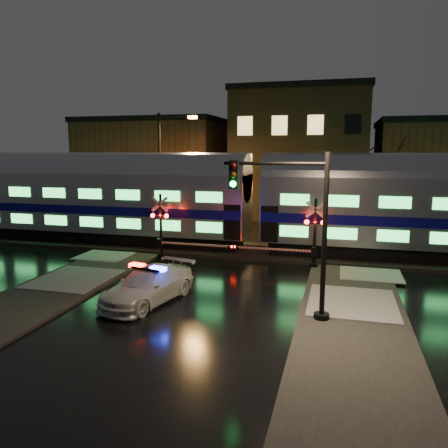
{
  "coord_description": "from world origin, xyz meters",
  "views": [
    {
      "loc": [
        5.83,
        -20.91,
        6.29
      ],
      "look_at": [
        -0.42,
        2.5,
        2.2
      ],
      "focal_mm": 35.0,
      "sensor_mm": 36.0,
      "label": 1
    }
  ],
  "objects_px": {
    "crossing_signal_right": "(307,240)",
    "streetlight": "(164,166)",
    "traffic_light": "(297,233)",
    "crossing_signal_left": "(166,233)",
    "police_car": "(148,285)"
  },
  "relations": [
    {
      "from": "police_car",
      "to": "crossing_signal_right",
      "type": "distance_m",
      "value": 9.32
    },
    {
      "from": "police_car",
      "to": "streetlight",
      "type": "height_order",
      "value": "streetlight"
    },
    {
      "from": "crossing_signal_right",
      "to": "streetlight",
      "type": "bearing_deg",
      "value": 148.56
    },
    {
      "from": "police_car",
      "to": "streetlight",
      "type": "distance_m",
      "value": 15.29
    },
    {
      "from": "crossing_signal_right",
      "to": "streetlight",
      "type": "distance_m",
      "value": 13.34
    },
    {
      "from": "crossing_signal_right",
      "to": "crossing_signal_left",
      "type": "distance_m",
      "value": 8.1
    },
    {
      "from": "police_car",
      "to": "traffic_light",
      "type": "xyz_separation_m",
      "value": [
        6.15,
        -0.34,
        2.6
      ]
    },
    {
      "from": "crossing_signal_right",
      "to": "traffic_light",
      "type": "height_order",
      "value": "traffic_light"
    },
    {
      "from": "police_car",
      "to": "crossing_signal_left",
      "type": "distance_m",
      "value": 7.42
    },
    {
      "from": "traffic_light",
      "to": "streetlight",
      "type": "xyz_separation_m",
      "value": [
        -11.09,
        14.11,
        1.83
      ]
    },
    {
      "from": "crossing_signal_left",
      "to": "traffic_light",
      "type": "bearing_deg",
      "value": -41.99
    },
    {
      "from": "crossing_signal_right",
      "to": "traffic_light",
      "type": "xyz_separation_m",
      "value": [
        0.13,
        -7.41,
        1.76
      ]
    },
    {
      "from": "crossing_signal_left",
      "to": "traffic_light",
      "type": "distance_m",
      "value": 11.21
    },
    {
      "from": "crossing_signal_right",
      "to": "streetlight",
      "type": "relative_size",
      "value": 0.6
    },
    {
      "from": "crossing_signal_right",
      "to": "streetlight",
      "type": "height_order",
      "value": "streetlight"
    }
  ]
}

